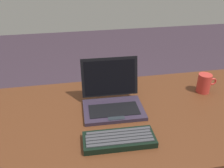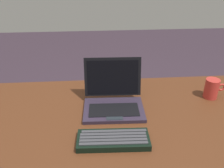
# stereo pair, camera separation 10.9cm
# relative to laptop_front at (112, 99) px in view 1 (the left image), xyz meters

# --- Properties ---
(desk) EXTENTS (1.68, 0.75, 0.73)m
(desk) POSITION_rel_laptop_front_xyz_m (-0.01, -0.07, -0.15)
(desk) COLOR #4E2815
(desk) RESTS_ON ground
(laptop_front) EXTENTS (0.29, 0.25, 0.22)m
(laptop_front) POSITION_rel_laptop_front_xyz_m (0.00, 0.00, 0.00)
(laptop_front) COLOR #2A2131
(laptop_front) RESTS_ON desk
(external_keyboard) EXTENTS (0.29, 0.13, 0.03)m
(external_keyboard) POSITION_rel_laptop_front_xyz_m (-0.02, -0.26, -0.03)
(external_keyboard) COLOR black
(external_keyboard) RESTS_ON desk
(coffee_mug) EXTENTS (0.11, 0.07, 0.10)m
(coffee_mug) POSITION_rel_laptop_front_xyz_m (0.52, 0.06, 0.01)
(coffee_mug) COLOR #B52F28
(coffee_mug) RESTS_ON desk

